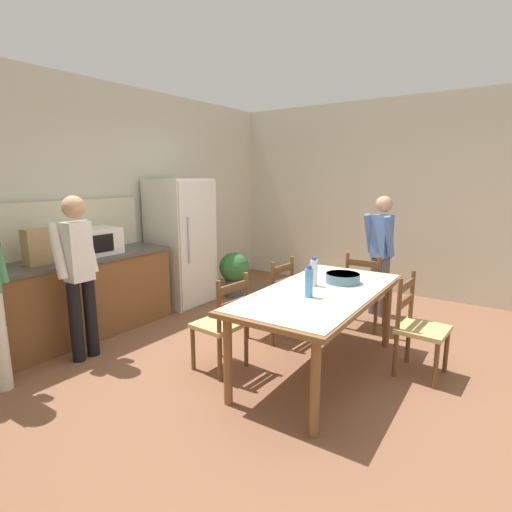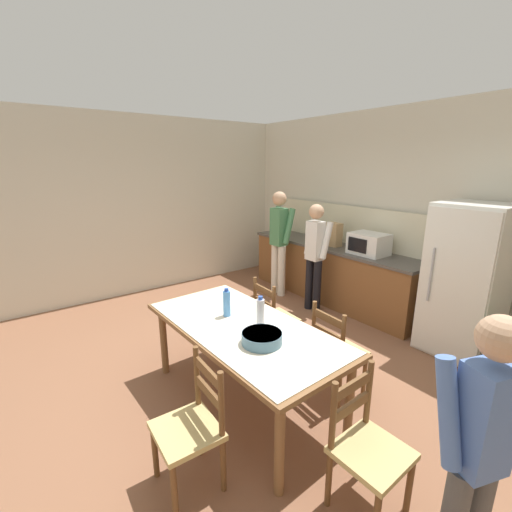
% 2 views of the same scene
% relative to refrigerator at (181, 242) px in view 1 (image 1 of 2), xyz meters
% --- Properties ---
extents(ground_plane, '(8.32, 8.32, 0.00)m').
position_rel_refrigerator_xyz_m(ground_plane, '(-0.96, -2.19, -0.87)').
color(ground_plane, brown).
extents(wall_back, '(6.52, 0.12, 2.90)m').
position_rel_refrigerator_xyz_m(wall_back, '(-0.96, 0.47, 0.58)').
color(wall_back, beige).
rests_on(wall_back, ground).
extents(wall_right, '(0.12, 5.20, 2.90)m').
position_rel_refrigerator_xyz_m(wall_right, '(2.30, -2.19, 0.58)').
color(wall_right, beige).
rests_on(wall_right, ground).
extents(kitchen_counter, '(3.04, 0.66, 0.90)m').
position_rel_refrigerator_xyz_m(kitchen_counter, '(-1.98, 0.04, -0.42)').
color(kitchen_counter, brown).
rests_on(kitchen_counter, ground).
extents(counter_splashback, '(3.00, 0.03, 0.60)m').
position_rel_refrigerator_xyz_m(counter_splashback, '(-1.98, 0.35, 0.33)').
color(counter_splashback, beige).
rests_on(counter_splashback, kitchen_counter).
extents(refrigerator, '(0.73, 0.73, 1.74)m').
position_rel_refrigerator_xyz_m(refrigerator, '(0.00, 0.00, 0.00)').
color(refrigerator, silver).
rests_on(refrigerator, ground).
extents(microwave, '(0.50, 0.39, 0.30)m').
position_rel_refrigerator_xyz_m(microwave, '(-1.31, 0.02, 0.18)').
color(microwave, white).
rests_on(microwave, kitchen_counter).
extents(paper_bag, '(0.24, 0.16, 0.36)m').
position_rel_refrigerator_xyz_m(paper_bag, '(-1.95, 0.01, 0.21)').
color(paper_bag, tan).
rests_on(paper_bag, kitchen_counter).
extents(dining_table, '(2.00, 1.01, 0.78)m').
position_rel_refrigerator_xyz_m(dining_table, '(-0.76, -2.51, -0.17)').
color(dining_table, brown).
rests_on(dining_table, ground).
extents(bottle_near_centre, '(0.07, 0.07, 0.27)m').
position_rel_refrigerator_xyz_m(bottle_near_centre, '(-1.00, -2.52, 0.03)').
color(bottle_near_centre, '#4C8ED6').
rests_on(bottle_near_centre, dining_table).
extents(bottle_off_centre, '(0.07, 0.07, 0.27)m').
position_rel_refrigerator_xyz_m(bottle_off_centre, '(-0.66, -2.39, 0.03)').
color(bottle_off_centre, silver).
rests_on(bottle_off_centre, dining_table).
extents(serving_bowl, '(0.32, 0.32, 0.09)m').
position_rel_refrigerator_xyz_m(serving_bowl, '(-0.41, -2.57, -0.04)').
color(serving_bowl, slate).
rests_on(serving_bowl, dining_table).
extents(chair_head_end, '(0.41, 0.43, 0.91)m').
position_rel_refrigerator_xyz_m(chair_head_end, '(0.52, -2.47, -0.43)').
color(chair_head_end, brown).
rests_on(chair_head_end, ground).
extents(chair_side_far_left, '(0.44, 0.42, 0.91)m').
position_rel_refrigerator_xyz_m(chair_side_far_left, '(-1.23, -1.77, -0.43)').
color(chair_side_far_left, brown).
rests_on(chair_side_far_left, ground).
extents(chair_side_near_right, '(0.44, 0.42, 0.91)m').
position_rel_refrigerator_xyz_m(chair_side_near_right, '(-0.28, -3.26, -0.43)').
color(chair_side_near_right, brown).
rests_on(chair_side_near_right, ground).
extents(chair_side_far_right, '(0.44, 0.42, 0.91)m').
position_rel_refrigerator_xyz_m(chair_side_far_right, '(-0.34, -1.74, -0.43)').
color(chair_side_far_right, brown).
rests_on(chair_side_far_right, ground).
extents(person_at_counter, '(0.40, 0.28, 1.60)m').
position_rel_refrigerator_xyz_m(person_at_counter, '(-1.83, -0.50, 0.03)').
color(person_at_counter, black).
rests_on(person_at_counter, ground).
extents(person_by_table, '(0.34, 0.43, 1.53)m').
position_rel_refrigerator_xyz_m(person_by_table, '(1.07, -2.45, -0.01)').
color(person_by_table, '#4C4C4C').
rests_on(person_by_table, ground).
extents(potted_plant, '(0.44, 0.44, 0.67)m').
position_rel_refrigerator_xyz_m(potted_plant, '(0.64, -0.43, -0.48)').
color(potted_plant, '#4C4C51').
rests_on(potted_plant, ground).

